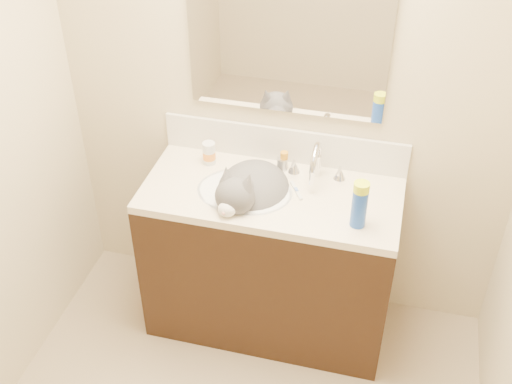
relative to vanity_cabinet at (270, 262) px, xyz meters
The scene contains 16 objects.
room_shell 1.45m from the vanity_cabinet, 90.00° to the right, with size 2.24×2.54×2.52m.
vanity_cabinet is the anchor object (origin of this frame).
counter_slab 0.43m from the vanity_cabinet, ahead, with size 1.20×0.55×0.04m, color beige.
basin 0.40m from the vanity_cabinet, 165.96° to the right, with size 0.45×0.36×0.14m, color white.
faucet 0.58m from the vanity_cabinet, 37.29° to the left, with size 0.28×0.20×0.21m.
cat 0.45m from the vanity_cabinet, 168.54° to the right, with size 0.42×0.51×0.35m.
backsplash 0.60m from the vanity_cabinet, 90.00° to the left, with size 1.20×0.02×0.18m, color silver.
mirror 1.16m from the vanity_cabinet, 90.00° to the left, with size 0.90×0.02×0.80m, color white.
pill_bottle 0.63m from the vanity_cabinet, 156.60° to the left, with size 0.06×0.06×0.11m, color silver.
pill_label 0.62m from the vanity_cabinet, 156.60° to the left, with size 0.06×0.06×0.04m, color orange.
silver_jar 0.52m from the vanity_cabinet, 86.86° to the left, with size 0.05×0.05×0.06m, color #B7B7BC.
amber_bottle 0.53m from the vanity_cabinet, 84.84° to the left, with size 0.04×0.04×0.09m, color #C58017.
toothbrush 0.47m from the vanity_cabinet, 13.57° to the left, with size 0.02×0.14×0.01m, color silver.
toothbrush_head 0.47m from the vanity_cabinet, 13.57° to the left, with size 0.01×0.03×0.01m, color #6382D2.
spray_can 0.70m from the vanity_cabinet, 18.95° to the right, with size 0.07×0.07×0.18m, color #1944B3.
spray_cap 0.78m from the vanity_cabinet, 18.95° to the right, with size 0.07×0.07×0.04m, color #C9DF17.
Camera 1 is at (0.52, -1.34, 2.64)m, focal length 45.00 mm.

